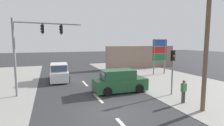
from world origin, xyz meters
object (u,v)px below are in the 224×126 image
suv_oncoming_mid (59,73)px  pedestrian_at_kerb (184,90)px  shopping_plaza_sign (160,52)px  utility_pole_foreground_right (206,21)px  pedestal_signal_right_kerb (173,65)px  traffic_signal_mast (32,43)px  suv_crossing_left (119,81)px

suv_oncoming_mid → pedestrian_at_kerb: suv_oncoming_mid is taller
shopping_plaza_sign → suv_oncoming_mid: shopping_plaza_sign is taller
suv_oncoming_mid → pedestrian_at_kerb: 12.95m
utility_pole_foreground_right → pedestrian_at_kerb: (-0.01, 1.51, -4.45)m
pedestal_signal_right_kerb → suv_oncoming_mid: size_ratio=0.77×
pedestrian_at_kerb → traffic_signal_mast: bearing=149.1°
pedestal_signal_right_kerb → suv_oncoming_mid: bearing=133.4°
shopping_plaza_sign → suv_crossing_left: (-8.14, -5.86, -2.10)m
pedestrian_at_kerb → shopping_plaza_sign: bearing=63.1°
suv_oncoming_mid → pedestrian_at_kerb: size_ratio=2.83×
suv_oncoming_mid → suv_crossing_left: 7.78m
utility_pole_foreground_right → traffic_signal_mast: bearing=143.0°
pedestal_signal_right_kerb → suv_crossing_left: (-3.60, 2.29, -1.53)m
suv_oncoming_mid → suv_crossing_left: bearing=-54.3°
utility_pole_foreground_right → traffic_signal_mast: 12.27m
utility_pole_foreground_right → traffic_signal_mast: (-9.75, 7.34, -1.23)m
traffic_signal_mast → shopping_plaza_sign: 15.48m
pedestal_signal_right_kerb → suv_crossing_left: 4.53m
utility_pole_foreground_right → pedestrian_at_kerb: bearing=90.3°
utility_pole_foreground_right → pedestal_signal_right_kerb: 4.55m
pedestrian_at_kerb → suv_oncoming_mid: bearing=125.8°
pedestal_signal_right_kerb → shopping_plaza_sign: (4.54, 8.15, 0.57)m
traffic_signal_mast → shopping_plaza_sign: size_ratio=1.30×
suv_crossing_left → shopping_plaza_sign: bearing=35.8°
suv_oncoming_mid → pedestrian_at_kerb: (7.57, -10.51, 0.04)m
shopping_plaza_sign → pedestrian_at_kerb: 11.46m
traffic_signal_mast → pedestrian_at_kerb: size_ratio=3.68×
suv_oncoming_mid → traffic_signal_mast: bearing=-114.9°
suv_oncoming_mid → suv_crossing_left: same height
traffic_signal_mast → suv_crossing_left: traffic_signal_mast is taller
shopping_plaza_sign → utility_pole_foreground_right: bearing=-113.8°
shopping_plaza_sign → traffic_signal_mast: bearing=-164.1°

